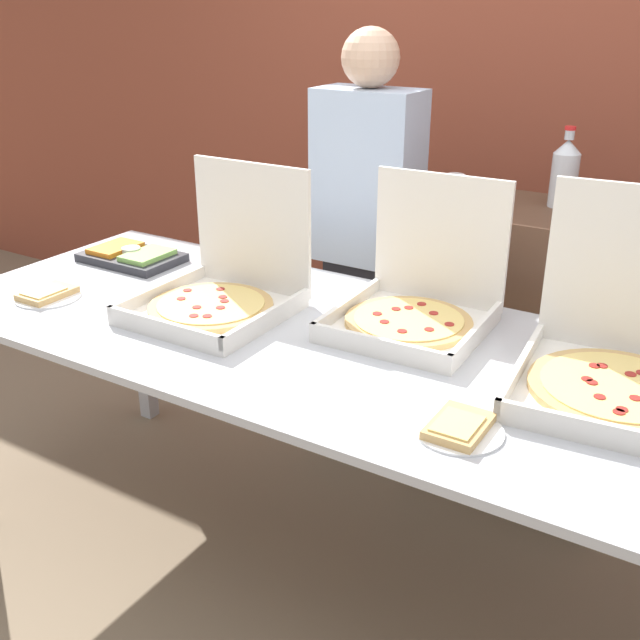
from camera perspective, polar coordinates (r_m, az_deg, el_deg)
name	(u,v)px	position (r m, az deg, el deg)	size (l,w,h in m)	color
ground_plane	(320,568)	(2.67, 0.00, -18.35)	(16.00, 16.00, 0.00)	#847056
brick_wall_behind	(522,90)	(3.57, 15.13, 16.59)	(10.00, 0.06, 2.80)	brown
buffet_table	(320,361)	(2.23, 0.00, -3.15)	(2.50, 0.99, 0.86)	#B7BABF
pizza_box_near_right	(222,286)	(2.36, -7.51, 2.55)	(0.44, 0.46, 0.44)	silver
pizza_box_near_left	(417,301)	(2.25, 7.37, 1.44)	(0.44, 0.46, 0.43)	silver
pizza_box_far_left	(623,359)	(2.01, 22.10, -2.75)	(0.53, 0.54, 0.48)	silver
paper_plate_front_left	(459,427)	(1.74, 10.53, -8.05)	(0.21, 0.21, 0.03)	white
paper_plate_front_right	(47,294)	(2.62, -20.07, 1.84)	(0.21, 0.21, 0.03)	white
veggie_tray	(132,256)	(2.89, -14.16, 4.78)	(0.36, 0.23, 0.05)	#28282D
sideboard_podium	(532,355)	(2.90, 15.88, -2.57)	(0.76, 0.47, 1.10)	#4C3323
soda_bottle	(565,173)	(2.75, 18.15, 10.63)	(0.09, 0.09, 0.27)	#B7BCC1
soda_can_silver	(454,192)	(2.62, 10.20, 9.56)	(0.07, 0.07, 0.12)	silver
soda_can_colored	(610,204)	(2.60, 21.21, 8.23)	(0.07, 0.07, 0.12)	red
person_guest_plaid	(366,242)	(2.99, 3.52, 5.99)	(0.40, 0.22, 1.68)	black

